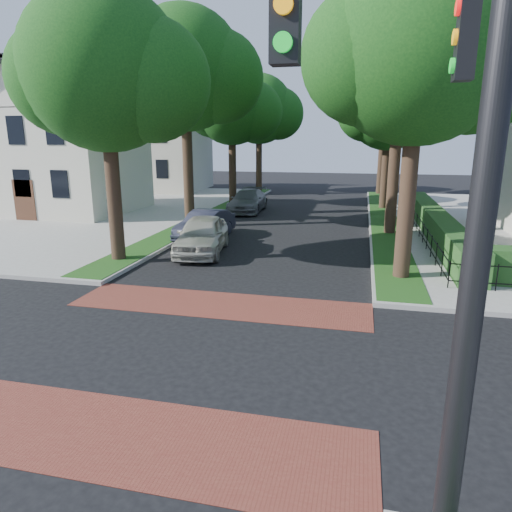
# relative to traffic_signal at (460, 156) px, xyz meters

# --- Properties ---
(ground) EXTENTS (120.00, 120.00, 0.00)m
(ground) POSITION_rel_traffic_signal_xyz_m (-4.89, 4.41, -4.71)
(ground) COLOR black
(ground) RESTS_ON ground
(sidewalk_nw) EXTENTS (30.00, 30.00, 0.15)m
(sidewalk_nw) POSITION_rel_traffic_signal_xyz_m (-24.39, 23.41, -4.63)
(sidewalk_nw) COLOR gray
(sidewalk_nw) RESTS_ON ground
(crosswalk_far) EXTENTS (9.00, 2.20, 0.01)m
(crosswalk_far) POSITION_rel_traffic_signal_xyz_m (-4.89, 7.61, -4.70)
(crosswalk_far) COLOR maroon
(crosswalk_far) RESTS_ON ground
(crosswalk_near) EXTENTS (9.00, 2.20, 0.01)m
(crosswalk_near) POSITION_rel_traffic_signal_xyz_m (-4.89, 1.21, -4.70)
(crosswalk_near) COLOR maroon
(crosswalk_near) RESTS_ON ground
(grass_strip_ne) EXTENTS (1.60, 29.80, 0.02)m
(grass_strip_ne) POSITION_rel_traffic_signal_xyz_m (0.51, 23.51, -4.55)
(grass_strip_ne) COLOR #1A4212
(grass_strip_ne) RESTS_ON sidewalk_ne
(grass_strip_nw) EXTENTS (1.60, 29.80, 0.02)m
(grass_strip_nw) POSITION_rel_traffic_signal_xyz_m (-10.29, 23.51, -4.55)
(grass_strip_nw) COLOR #1A4212
(grass_strip_nw) RESTS_ON sidewalk_nw
(tree_right_near) EXTENTS (7.75, 6.67, 10.66)m
(tree_right_near) POSITION_rel_traffic_signal_xyz_m (0.72, 11.65, 2.92)
(tree_right_near) COLOR black
(tree_right_near) RESTS_ON sidewalk_ne
(tree_right_mid) EXTENTS (8.25, 7.09, 11.22)m
(tree_right_mid) POSITION_rel_traffic_signal_xyz_m (0.72, 19.66, 3.28)
(tree_right_mid) COLOR black
(tree_right_mid) RESTS_ON sidewalk_ne
(tree_right_far) EXTENTS (7.25, 6.23, 9.74)m
(tree_right_far) POSITION_rel_traffic_signal_xyz_m (0.71, 28.64, 2.20)
(tree_right_far) COLOR black
(tree_right_far) RESTS_ON sidewalk_ne
(tree_right_back) EXTENTS (7.50, 6.45, 10.20)m
(tree_right_back) POSITION_rel_traffic_signal_xyz_m (0.72, 37.64, 2.56)
(tree_right_back) COLOR black
(tree_right_back) RESTS_ON sidewalk_ne
(tree_left_near) EXTENTS (7.50, 6.45, 10.20)m
(tree_left_near) POSITION_rel_traffic_signal_xyz_m (-10.28, 11.64, 2.56)
(tree_left_near) COLOR black
(tree_left_near) RESTS_ON sidewalk_nw
(tree_left_mid) EXTENTS (8.00, 6.88, 11.48)m
(tree_left_mid) POSITION_rel_traffic_signal_xyz_m (-10.28, 19.66, 3.64)
(tree_left_mid) COLOR black
(tree_left_mid) RESTS_ON sidewalk_nw
(tree_left_far) EXTENTS (7.00, 6.02, 9.86)m
(tree_left_far) POSITION_rel_traffic_signal_xyz_m (-10.29, 28.63, 2.41)
(tree_left_far) COLOR black
(tree_left_far) RESTS_ON sidewalk_nw
(tree_left_back) EXTENTS (7.75, 6.66, 10.44)m
(tree_left_back) POSITION_rel_traffic_signal_xyz_m (-10.28, 37.65, 2.70)
(tree_left_back) COLOR black
(tree_left_back) RESTS_ON sidewalk_nw
(hedge_main_road) EXTENTS (1.00, 18.00, 1.20)m
(hedge_main_road) POSITION_rel_traffic_signal_xyz_m (2.81, 19.41, -3.96)
(hedge_main_road) COLOR #18451C
(hedge_main_road) RESTS_ON sidewalk_ne
(fence_main_road) EXTENTS (0.06, 18.00, 0.90)m
(fence_main_road) POSITION_rel_traffic_signal_xyz_m (2.01, 19.41, -4.11)
(fence_main_road) COLOR black
(fence_main_road) RESTS_ON sidewalk_ne
(house_left_near) EXTENTS (10.00, 9.00, 10.14)m
(house_left_near) POSITION_rel_traffic_signal_xyz_m (-20.38, 22.41, 0.33)
(house_left_near) COLOR beige
(house_left_near) RESTS_ON sidewalk_nw
(house_left_far) EXTENTS (10.00, 9.00, 10.14)m
(house_left_far) POSITION_rel_traffic_signal_xyz_m (-20.38, 36.41, 0.33)
(house_left_far) COLOR #B9B6A6
(house_left_far) RESTS_ON sidewalk_nw
(traffic_signal) EXTENTS (2.17, 2.00, 8.00)m
(traffic_signal) POSITION_rel_traffic_signal_xyz_m (0.00, 0.00, 0.00)
(traffic_signal) COLOR black
(traffic_signal) RESTS_ON sidewalk_se
(parked_car_front) EXTENTS (2.65, 5.03, 1.63)m
(parked_car_front) POSITION_rel_traffic_signal_xyz_m (-7.59, 13.65, -3.89)
(parked_car_front) COLOR #B1B09F
(parked_car_front) RESTS_ON ground
(parked_car_middle) EXTENTS (2.08, 4.43, 1.40)m
(parked_car_middle) POSITION_rel_traffic_signal_xyz_m (-8.49, 16.62, -4.00)
(parked_car_middle) COLOR #1F222F
(parked_car_middle) RESTS_ON ground
(parked_car_rear) EXTENTS (2.29, 5.26, 1.50)m
(parked_car_rear) POSITION_rel_traffic_signal_xyz_m (-8.49, 25.51, -3.95)
(parked_car_rear) COLOR slate
(parked_car_rear) RESTS_ON ground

